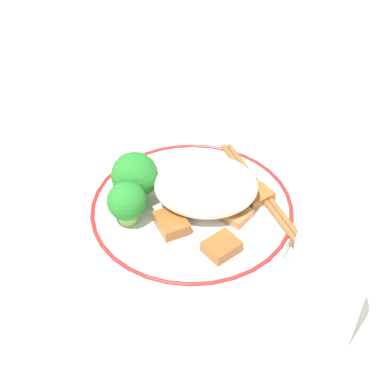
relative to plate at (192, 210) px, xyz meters
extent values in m
plane|color=silver|center=(0.00, 0.00, -0.01)|extent=(3.00, 3.00, 0.00)
cylinder|color=white|center=(0.00, 0.00, 0.00)|extent=(0.22, 0.22, 0.02)
torus|color=red|center=(0.00, 0.00, 0.01)|extent=(0.22, 0.22, 0.00)
ellipsoid|color=white|center=(-0.01, 0.00, 0.03)|extent=(0.11, 0.08, 0.06)
cylinder|color=#7FB756|center=(0.06, -0.01, 0.01)|extent=(0.02, 0.02, 0.01)
sphere|color=#1E6B23|center=(0.06, -0.01, 0.04)|extent=(0.05, 0.05, 0.05)
cylinder|color=#7FB756|center=(0.07, 0.02, 0.01)|extent=(0.02, 0.02, 0.01)
sphere|color=#1E6B23|center=(0.07, 0.02, 0.03)|extent=(0.04, 0.04, 0.04)
cube|color=brown|center=(-0.03, 0.06, 0.01)|extent=(0.04, 0.04, 0.01)
cube|color=#9E6633|center=(0.01, -0.04, 0.01)|extent=(0.04, 0.04, 0.01)
cube|color=brown|center=(-0.07, -0.01, 0.01)|extent=(0.04, 0.04, 0.01)
cube|color=#9E6633|center=(-0.04, 0.02, 0.01)|extent=(0.04, 0.04, 0.01)
cube|color=#9E6633|center=(-0.05, -0.04, 0.01)|extent=(0.04, 0.04, 0.01)
cube|color=brown|center=(0.02, 0.03, 0.01)|extent=(0.04, 0.04, 0.01)
cylinder|color=brown|center=(-0.09, 0.00, 0.01)|extent=(0.10, 0.21, 0.01)
cylinder|color=brown|center=(-0.08, 0.00, 0.01)|extent=(0.10, 0.21, 0.01)
cylinder|color=silver|center=(-0.11, 0.14, 0.05)|extent=(0.06, 0.06, 0.11)
camera|label=1|loc=(-0.01, 0.42, 0.40)|focal=50.00mm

